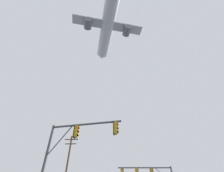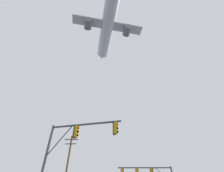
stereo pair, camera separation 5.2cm
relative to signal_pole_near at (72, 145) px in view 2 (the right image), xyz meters
name	(u,v)px [view 2 (the right image)]	position (x,y,z in m)	size (l,w,h in m)	color
signal_pole_near	(72,145)	(0.00, 0.00, 0.00)	(5.72, 1.11, 6.79)	#4C4C51
utility_pole	(67,170)	(-4.40, 13.16, 0.53)	(2.20, 0.28, 10.58)	brown
airplane	(108,26)	(0.47, 17.13, 45.34)	(23.65, 30.62, 8.39)	#B7BCC6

